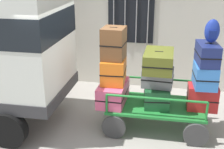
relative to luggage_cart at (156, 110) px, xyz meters
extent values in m
plane|color=gray|center=(-1.04, -0.14, -0.41)|extent=(40.00, 40.00, 0.00)
cube|color=black|center=(-0.83, 2.19, 1.59)|extent=(1.20, 0.04, 1.50)
cylinder|color=gray|center=(-1.28, 2.15, 1.59)|extent=(0.03, 0.03, 1.50)
cylinder|color=gray|center=(-0.98, 2.15, 1.59)|extent=(0.03, 0.03, 1.50)
cylinder|color=gray|center=(-0.68, 2.15, 1.59)|extent=(0.03, 0.03, 1.50)
cylinder|color=gray|center=(-0.38, 2.15, 1.59)|extent=(0.03, 0.03, 1.50)
cylinder|color=black|center=(-2.66, -1.20, -0.06)|extent=(0.70, 0.22, 0.70)
cube|color=#1E722D|center=(0.00, 0.00, 0.09)|extent=(1.95, 1.10, 0.05)
cylinder|color=#383838|center=(0.78, -0.57, -0.17)|extent=(0.48, 0.06, 0.48)
cylinder|color=#383838|center=(0.78, 0.57, -0.17)|extent=(0.48, 0.06, 0.48)
cylinder|color=#383838|center=(-0.78, -0.57, -0.17)|extent=(0.48, 0.06, 0.48)
cylinder|color=#383838|center=(-0.78, 0.57, -0.17)|extent=(0.48, 0.06, 0.48)
cylinder|color=#1E722D|center=(0.94, -0.51, 0.30)|extent=(0.04, 0.04, 0.37)
cylinder|color=#1E722D|center=(0.94, 0.51, 0.30)|extent=(0.04, 0.04, 0.37)
cylinder|color=#1E722D|center=(-0.94, -0.51, 0.30)|extent=(0.04, 0.04, 0.37)
cylinder|color=#1E722D|center=(-0.94, 0.51, 0.30)|extent=(0.04, 0.04, 0.37)
cylinder|color=#1E722D|center=(0.00, -0.51, 0.49)|extent=(1.87, 0.04, 0.04)
cylinder|color=#1E722D|center=(0.00, 0.51, 0.49)|extent=(1.87, 0.04, 0.04)
cube|color=#CC4C72|center=(-0.90, -0.02, 0.32)|extent=(0.56, 0.95, 0.42)
cube|color=black|center=(-0.90, -0.02, 0.32)|extent=(0.57, 0.96, 0.02)
cube|color=black|center=(-0.90, -0.02, 0.53)|extent=(0.16, 0.04, 0.02)
cube|color=orange|center=(-0.90, 0.03, 0.79)|extent=(0.49, 0.68, 0.50)
cube|color=black|center=(-0.90, 0.03, 0.79)|extent=(0.50, 0.69, 0.02)
cube|color=black|center=(-0.90, 0.03, 1.04)|extent=(0.16, 0.04, 0.02)
cube|color=brown|center=(-0.90, 0.02, 1.37)|extent=(0.46, 0.52, 0.63)
cube|color=black|center=(-0.90, 0.02, 1.37)|extent=(0.47, 0.53, 0.02)
cube|color=black|center=(-0.90, 0.02, 1.68)|extent=(0.15, 0.04, 0.02)
cube|color=#194C28|center=(0.00, -0.04, 0.32)|extent=(0.54, 0.61, 0.40)
cube|color=black|center=(0.00, -0.04, 0.32)|extent=(0.55, 0.62, 0.02)
cube|color=black|center=(0.00, -0.04, 0.51)|extent=(0.16, 0.04, 0.02)
cube|color=slate|center=(0.00, 0.03, 0.71)|extent=(0.63, 0.50, 0.36)
cube|color=black|center=(0.00, 0.03, 0.71)|extent=(0.64, 0.52, 0.02)
cube|color=black|center=(0.00, 0.03, 0.88)|extent=(0.16, 0.04, 0.02)
cube|color=#4C5119|center=(0.00, -0.04, 1.08)|extent=(0.56, 0.88, 0.37)
cube|color=black|center=(0.00, -0.04, 1.08)|extent=(0.57, 0.89, 0.02)
cube|color=black|center=(0.00, -0.04, 1.26)|extent=(0.16, 0.03, 0.02)
cube|color=#B21E1E|center=(0.90, 0.00, 0.36)|extent=(0.58, 0.41, 0.49)
cube|color=black|center=(0.90, 0.00, 0.36)|extent=(0.59, 0.42, 0.02)
cube|color=black|center=(0.90, 0.00, 0.60)|extent=(0.16, 0.03, 0.02)
cube|color=#3372C6|center=(0.90, -0.03, 0.83)|extent=(0.44, 0.63, 0.44)
cube|color=black|center=(0.90, -0.03, 0.83)|extent=(0.45, 0.64, 0.02)
cube|color=black|center=(0.90, -0.03, 1.05)|extent=(0.14, 0.04, 0.02)
cube|color=navy|center=(0.90, 0.00, 1.26)|extent=(0.43, 0.71, 0.40)
cube|color=black|center=(0.90, 0.00, 1.26)|extent=(0.44, 0.72, 0.02)
cube|color=black|center=(0.90, 0.00, 1.45)|extent=(0.13, 0.04, 0.02)
ellipsoid|color=navy|center=(0.94, 0.04, 1.68)|extent=(0.27, 0.19, 0.44)
cube|color=navy|center=(0.94, -0.06, 1.64)|extent=(0.14, 0.06, 0.15)
camera|label=1|loc=(0.13, -5.65, 2.89)|focal=48.29mm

